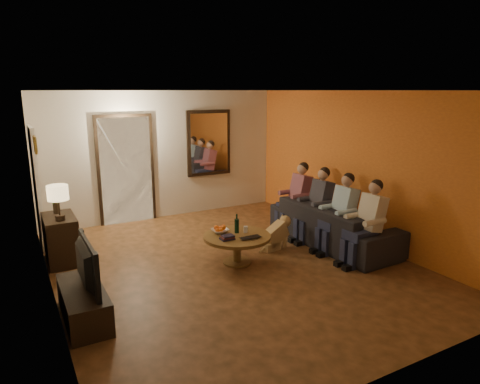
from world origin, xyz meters
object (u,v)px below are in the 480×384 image
tv_stand (84,304)px  tv (80,265)px  sofa (333,224)px  table_lamp (59,203)px  laptop (252,239)px  person_c (318,207)px  person_d (297,200)px  bowl (220,231)px  wine_bottle (237,223)px  dog (276,233)px  person_a (368,225)px  dresser (61,239)px  person_b (341,216)px  coffee_table (237,249)px

tv_stand → tv: (0.00, 0.00, 0.48)m
tv_stand → sofa: size_ratio=0.48×
table_lamp → laptop: size_ratio=1.64×
sofa → person_c: bearing=16.7°
person_d → laptop: (-1.65, -1.13, -0.14)m
bowl → laptop: bowl is taller
person_c → person_d: 0.60m
table_lamp → wine_bottle: bearing=-23.5°
tv → sofa: size_ratio=0.40×
person_c → dog: 0.96m
table_lamp → dog: bearing=-16.1°
tv → person_c: (4.11, 0.86, -0.07)m
tv → wine_bottle: size_ratio=3.17×
person_a → person_c: same height
dresser → person_b: size_ratio=0.68×
tv → person_b: bearing=-86.4°
person_c → wine_bottle: person_c is taller
table_lamp → bowl: size_ratio=2.08×
dresser → coffee_table: 2.72m
dresser → tv: tv is taller
tv → person_d: size_ratio=0.82×
tv → person_a: 4.12m
dog → laptop: dog is taller
tv_stand → person_b: 4.14m
tv → tv_stand: bearing=0.0°
laptop → person_b: bearing=-2.7°
tv_stand → person_c: person_c is taller
person_b → person_c: 0.60m
dog → person_a: bearing=-62.4°
tv → laptop: tv is taller
person_d → bowl: 2.04m
dresser → bowl: dresser is taller
dresser → table_lamp: bearing=-90.0°
person_c → wine_bottle: size_ratio=3.87×
dog → bowl: dog is taller
tv_stand → tv: tv is taller
person_b → laptop: (-1.65, 0.07, -0.14)m
person_a → person_d: size_ratio=1.00×
table_lamp → bowl: table_lamp is taller
tv → person_c: bearing=-78.2°
wine_bottle → tv_stand: bearing=-163.6°
sofa → person_c: 0.40m
dresser → person_c: (4.11, -1.11, 0.24)m
tv_stand → person_a: person_a is taller
person_b → wine_bottle: bearing=165.2°
tv → person_d: bearing=-70.5°
sofa → person_a: person_a is taller
dog → person_c: bearing=-8.1°
tv → table_lamp: bearing=0.0°
table_lamp → person_b: 4.39m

